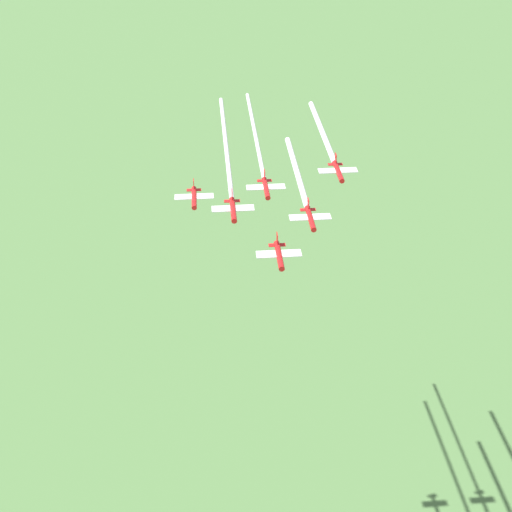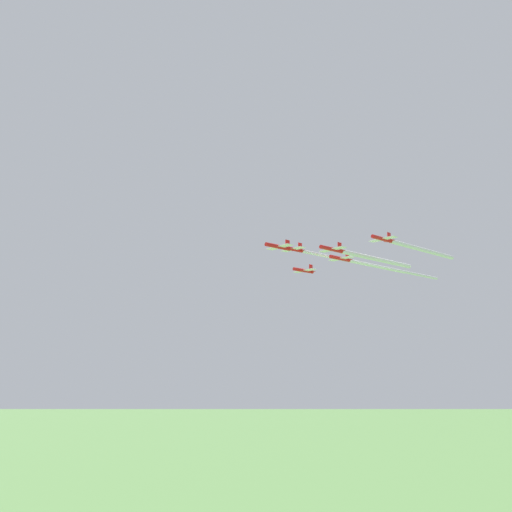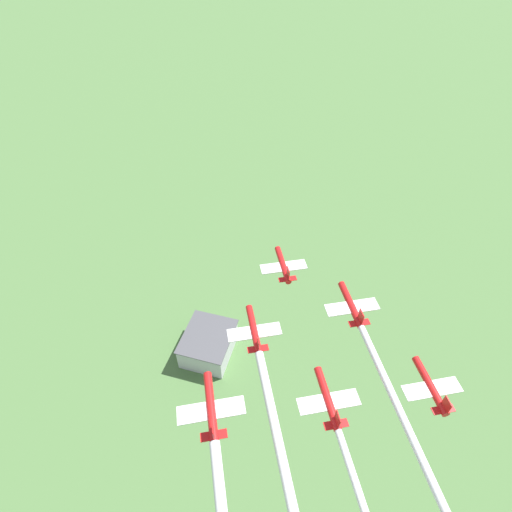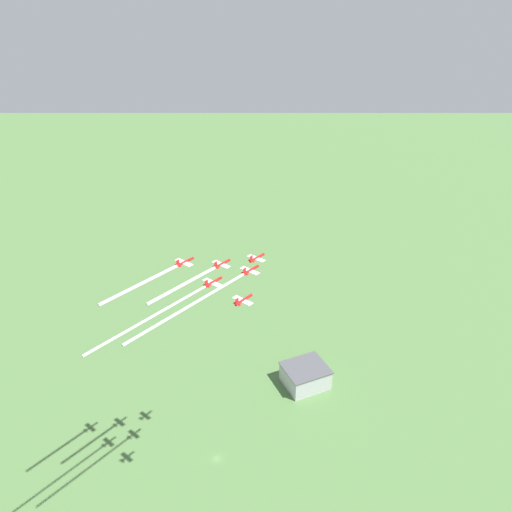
{
  "view_description": "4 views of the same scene",
  "coord_description": "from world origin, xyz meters",
  "px_view_note": "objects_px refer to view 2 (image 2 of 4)",
  "views": [
    {
      "loc": [
        116.24,
        21.44,
        190.25
      ],
      "look_at": [
        17.6,
        -17.34,
        121.96
      ],
      "focal_mm": 50.0,
      "sensor_mm": 36.0,
      "label": 1
    },
    {
      "loc": [
        55.7,
        107.43,
        93.4
      ],
      "look_at": [
        22.73,
        -14.33,
        120.14
      ],
      "focal_mm": 35.0,
      "sensor_mm": 36.0,
      "label": 2
    },
    {
      "loc": [
        -31.76,
        -22.1,
        171.44
      ],
      "look_at": [
        18.2,
        -8.01,
        122.43
      ],
      "focal_mm": 28.0,
      "sensor_mm": 36.0,
      "label": 3
    },
    {
      "loc": [
        -55.13,
        -173.3,
        217.23
      ],
      "look_at": [
        15.85,
        -14.9,
        124.63
      ],
      "focal_mm": 35.0,
      "sensor_mm": 36.0,
      "label": 4
    }
  ],
  "objects_px": {
    "jet_2": "(293,249)",
    "jet_0": "(279,247)",
    "jet_4": "(341,258)",
    "jet_5": "(304,270)",
    "jet_3": "(383,239)",
    "jet_1": "(332,249)"
  },
  "relations": [
    {
      "from": "jet_5",
      "to": "jet_4",
      "type": "bearing_deg",
      "value": 180.0
    },
    {
      "from": "jet_2",
      "to": "jet_4",
      "type": "xyz_separation_m",
      "value": [
        -14.51,
        1.12,
        -2.24
      ]
    },
    {
      "from": "jet_1",
      "to": "jet_2",
      "type": "distance_m",
      "value": 14.98
    },
    {
      "from": "jet_0",
      "to": "jet_2",
      "type": "relative_size",
      "value": 1.0
    },
    {
      "from": "jet_5",
      "to": "jet_0",
      "type": "bearing_deg",
      "value": 120.47
    },
    {
      "from": "jet_1",
      "to": "jet_2",
      "type": "xyz_separation_m",
      "value": [
        6.48,
        -13.26,
        2.56
      ]
    },
    {
      "from": "jet_2",
      "to": "jet_5",
      "type": "xyz_separation_m",
      "value": [
        -8.03,
        -12.14,
        -3.82
      ]
    },
    {
      "from": "jet_2",
      "to": "jet_4",
      "type": "height_order",
      "value": "jet_2"
    },
    {
      "from": "jet_3",
      "to": "jet_2",
      "type": "bearing_deg",
      "value": 29.54
    },
    {
      "from": "jet_5",
      "to": "jet_3",
      "type": "bearing_deg",
      "value": 180.0
    },
    {
      "from": "jet_3",
      "to": "jet_4",
      "type": "height_order",
      "value": "jet_3"
    },
    {
      "from": "jet_2",
      "to": "jet_5",
      "type": "height_order",
      "value": "jet_2"
    },
    {
      "from": "jet_3",
      "to": "jet_5",
      "type": "bearing_deg",
      "value": -0.0
    },
    {
      "from": "jet_0",
      "to": "jet_5",
      "type": "distance_m",
      "value": 29.14
    },
    {
      "from": "jet_1",
      "to": "jet_5",
      "type": "relative_size",
      "value": 1.0
    },
    {
      "from": "jet_0",
      "to": "jet_4",
      "type": "distance_m",
      "value": 25.1
    },
    {
      "from": "jet_2",
      "to": "jet_3",
      "type": "relative_size",
      "value": 1.0
    },
    {
      "from": "jet_5",
      "to": "jet_2",
      "type": "bearing_deg",
      "value": 120.47
    },
    {
      "from": "jet_1",
      "to": "jet_2",
      "type": "height_order",
      "value": "jet_2"
    },
    {
      "from": "jet_1",
      "to": "jet_5",
      "type": "bearing_deg",
      "value": -29.54
    },
    {
      "from": "jet_0",
      "to": "jet_5",
      "type": "xyz_separation_m",
      "value": [
        -16.06,
        -24.28,
        -1.3
      ]
    },
    {
      "from": "jet_2",
      "to": "jet_0",
      "type": "bearing_deg",
      "value": 120.47
    }
  ]
}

